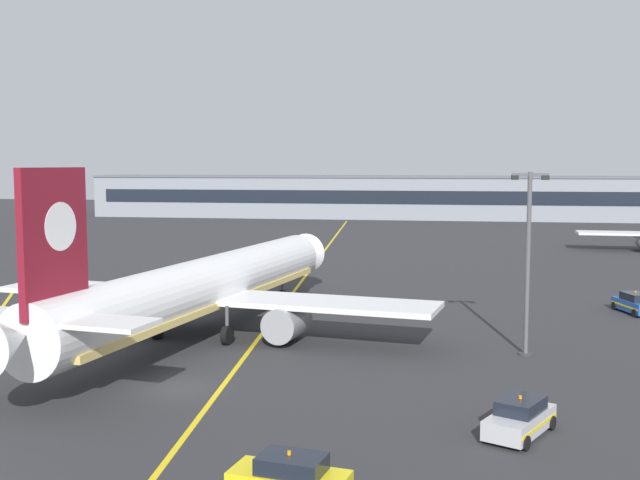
# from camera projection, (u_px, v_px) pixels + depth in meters

# --- Properties ---
(ground_plane) EXTENTS (400.00, 400.00, 0.00)m
(ground_plane) POSITION_uv_depth(u_px,v_px,m) (177.00, 388.00, 40.63)
(ground_plane) COLOR #2D2D30
(taxiway_centreline) EXTENTS (14.03, 179.50, 0.01)m
(taxiway_centreline) POSITION_uv_depth(u_px,v_px,m) (292.00, 294.00, 70.07)
(taxiway_centreline) COLOR yellow
(taxiway_centreline) RESTS_ON ground
(airliner_foreground) EXTENTS (32.36, 41.38, 11.65)m
(airliner_foreground) POSITION_uv_depth(u_px,v_px,m) (204.00, 288.00, 52.69)
(airliner_foreground) COLOR white
(airliner_foreground) RESTS_ON ground
(apron_lamp_post) EXTENTS (2.24, 0.90, 11.34)m
(apron_lamp_post) POSITION_uv_depth(u_px,v_px,m) (528.00, 260.00, 47.22)
(apron_lamp_post) COLOR #515156
(apron_lamp_post) RESTS_ON ground
(service_car_nearest) EXTENTS (3.49, 4.56, 1.79)m
(service_car_nearest) POSITION_uv_depth(u_px,v_px,m) (520.00, 418.00, 33.54)
(service_car_nearest) COLOR #B7B7BC
(service_car_nearest) RESTS_ON ground
(service_car_second) EXTENTS (3.00, 4.54, 1.79)m
(service_car_second) POSITION_uv_depth(u_px,v_px,m) (635.00, 304.00, 60.99)
(service_car_second) COLOR #2351A8
(service_car_second) RESTS_ON ground
(service_car_third) EXTENTS (4.45, 2.60, 1.79)m
(service_car_third) POSITION_uv_depth(u_px,v_px,m) (290.00, 479.00, 27.07)
(service_car_third) COLOR yellow
(service_car_third) RESTS_ON ground
(safety_cone_by_nose_gear) EXTENTS (0.44, 0.44, 0.55)m
(safety_cone_by_nose_gear) POSITION_uv_depth(u_px,v_px,m) (276.00, 295.00, 67.99)
(safety_cone_by_nose_gear) COLOR orange
(safety_cone_by_nose_gear) RESTS_ON ground
(terminal_building) EXTENTS (142.01, 12.40, 9.24)m
(terminal_building) POSITION_uv_depth(u_px,v_px,m) (414.00, 197.00, 166.12)
(terminal_building) COLOR gray
(terminal_building) RESTS_ON ground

